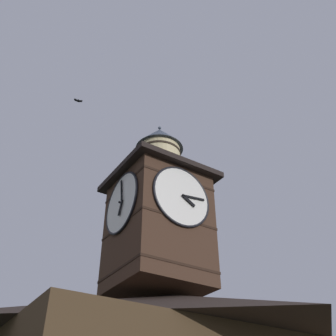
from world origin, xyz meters
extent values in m
pyramid|color=#2D231E|center=(1.92, -0.54, 5.30)|extent=(12.66, 10.10, 2.07)
cube|color=#422B1E|center=(2.40, -0.61, 8.80)|extent=(3.49, 3.49, 4.93)
cube|color=black|center=(2.40, -0.61, 6.92)|extent=(3.53, 3.53, 0.10)
cube|color=black|center=(2.40, -0.61, 8.77)|extent=(3.53, 3.53, 0.10)
cube|color=black|center=(2.40, -0.61, 10.62)|extent=(3.53, 3.53, 0.10)
cylinder|color=white|center=(2.40, 1.17, 9.77)|extent=(2.62, 0.10, 2.62)
torus|color=black|center=(2.40, 1.19, 9.77)|extent=(2.72, 0.10, 2.72)
cube|color=black|center=(2.11, 1.27, 9.60)|extent=(0.63, 0.04, 0.43)
cube|color=black|center=(1.86, 1.27, 9.83)|extent=(1.08, 0.04, 0.20)
sphere|color=black|center=(2.40, 1.28, 9.77)|extent=(0.10, 0.10, 0.10)
cylinder|color=white|center=(4.17, -0.61, 9.77)|extent=(0.10, 2.62, 2.62)
torus|color=black|center=(4.19, -0.61, 9.77)|extent=(0.10, 2.72, 2.72)
cube|color=black|center=(4.27, -0.50, 9.46)|extent=(0.04, 0.33, 0.66)
cube|color=black|center=(4.27, -0.52, 10.30)|extent=(0.04, 0.25, 1.07)
sphere|color=black|center=(4.28, -0.61, 9.77)|extent=(0.10, 0.10, 0.10)
cube|color=black|center=(2.40, -0.61, 11.39)|extent=(4.19, 4.19, 0.25)
cylinder|color=beige|center=(2.40, -0.61, 12.39)|extent=(1.99, 1.99, 1.76)
cylinder|color=#2D2319|center=(2.40, -0.61, 11.81)|extent=(2.05, 2.05, 0.10)
cylinder|color=#2D2319|center=(2.40, -0.61, 12.39)|extent=(2.05, 2.05, 0.10)
cylinder|color=#2D2319|center=(2.40, -0.61, 12.98)|extent=(2.05, 2.05, 0.10)
cone|color=#384251|center=(2.40, -0.61, 13.90)|extent=(2.29, 2.29, 1.25)
sphere|color=#424C5B|center=(2.40, -0.61, 14.62)|extent=(0.16, 0.16, 0.16)
cone|color=black|center=(0.15, -6.36, 8.18)|extent=(3.77, 3.77, 3.70)
cone|color=black|center=(0.15, -6.36, 10.35)|extent=(2.79, 2.79, 3.67)
cone|color=#163117|center=(0.15, -6.36, 12.34)|extent=(1.81, 1.81, 3.27)
ellipsoid|color=black|center=(5.62, -4.39, 17.88)|extent=(0.16, 0.22, 0.11)
cube|color=black|center=(5.50, -4.36, 17.88)|extent=(0.26, 0.19, 0.10)
cube|color=black|center=(5.73, -4.41, 17.88)|extent=(0.26, 0.19, 0.10)
camera|label=1|loc=(10.45, 12.69, 1.47)|focal=43.32mm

